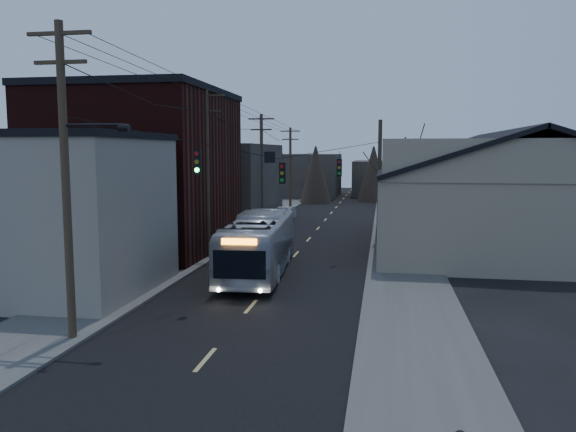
# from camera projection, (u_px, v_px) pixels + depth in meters

# --- Properties ---
(ground) EXTENTS (160.00, 160.00, 0.00)m
(ground) POSITION_uv_depth(u_px,v_px,m) (182.00, 387.00, 15.22)
(ground) COLOR black
(ground) RESTS_ON ground
(road_surface) EXTENTS (9.00, 110.00, 0.02)m
(road_surface) POSITION_uv_depth(u_px,v_px,m) (315.00, 232.00, 44.60)
(road_surface) COLOR black
(road_surface) RESTS_ON ground
(sidewalk_left) EXTENTS (4.00, 110.00, 0.12)m
(sidewalk_left) POSITION_uv_depth(u_px,v_px,m) (236.00, 229.00, 45.68)
(sidewalk_left) COLOR #474744
(sidewalk_left) RESTS_ON ground
(sidewalk_right) EXTENTS (4.00, 110.00, 0.12)m
(sidewalk_right) POSITION_uv_depth(u_px,v_px,m) (398.00, 233.00, 43.51)
(sidewalk_right) COLOR #474744
(sidewalk_right) RESTS_ON ground
(building_clapboard) EXTENTS (8.00, 8.00, 7.00)m
(building_clapboard) POSITION_uv_depth(u_px,v_px,m) (60.00, 216.00, 25.13)
(building_clapboard) COLOR gray
(building_clapboard) RESTS_ON ground
(building_brick) EXTENTS (10.00, 12.00, 10.00)m
(building_brick) POSITION_uv_depth(u_px,v_px,m) (142.00, 173.00, 35.90)
(building_brick) COLOR black
(building_brick) RESTS_ON ground
(building_left_far) EXTENTS (9.00, 14.00, 7.00)m
(building_left_far) POSITION_uv_depth(u_px,v_px,m) (221.00, 183.00, 51.66)
(building_left_far) COLOR #322E28
(building_left_far) RESTS_ON ground
(warehouse) EXTENTS (16.16, 20.60, 7.73)m
(warehouse) POSITION_uv_depth(u_px,v_px,m) (501.00, 207.00, 37.23)
(warehouse) COLOR gray
(warehouse) RESTS_ON ground
(building_far_left) EXTENTS (10.00, 12.00, 6.00)m
(building_far_left) POSITION_uv_depth(u_px,v_px,m) (303.00, 175.00, 79.53)
(building_far_left) COLOR #322E28
(building_far_left) RESTS_ON ground
(building_far_right) EXTENTS (12.00, 14.00, 5.00)m
(building_far_right) POSITION_uv_depth(u_px,v_px,m) (395.00, 178.00, 82.32)
(building_far_right) COLOR #322E28
(building_far_right) RESTS_ON ground
(bare_tree) EXTENTS (0.40, 0.40, 7.20)m
(bare_tree) POSITION_uv_depth(u_px,v_px,m) (404.00, 198.00, 33.31)
(bare_tree) COLOR black
(bare_tree) RESTS_ON ground
(utility_lines) EXTENTS (11.24, 45.28, 10.50)m
(utility_lines) POSITION_uv_depth(u_px,v_px,m) (261.00, 172.00, 38.81)
(utility_lines) COLOR #382B1E
(utility_lines) RESTS_ON ground
(bus) EXTENTS (3.37, 11.31, 3.11)m
(bus) POSITION_uv_depth(u_px,v_px,m) (259.00, 244.00, 29.11)
(bus) COLOR #A9ACB5
(bus) RESTS_ON ground
(parked_car) EXTENTS (1.62, 3.96, 1.28)m
(parked_car) POSITION_uv_depth(u_px,v_px,m) (285.00, 214.00, 51.60)
(parked_car) COLOR #AAADB2
(parked_car) RESTS_ON ground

